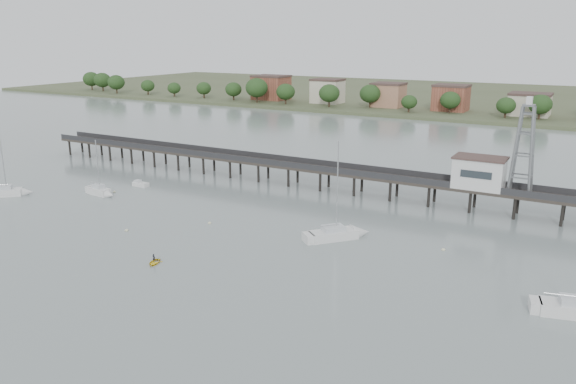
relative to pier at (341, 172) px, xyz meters
The scene contains 12 objects.
ground_plane 60.12m from the pier, 90.00° to the right, with size 500.00×500.00×0.00m, color slate.
pier is the anchor object (origin of this frame).
pier_building 25.16m from the pier, ahead, with size 8.40×5.40×5.30m.
lattice_tower 32.34m from the pier, ahead, with size 3.20×3.20×15.50m.
sailboat_a 61.45m from the pier, 147.63° to the right, with size 7.10×7.06×12.86m.
sailboat_c 25.97m from the pier, 64.89° to the right, with size 8.14×8.87×15.32m.
sailboat_b 44.80m from the pier, 146.70° to the right, with size 6.60×2.47×10.84m.
white_tender 39.53m from the pier, 155.93° to the right, with size 3.35×1.42×1.30m.
yellow_dinghy 44.96m from the pier, 98.29° to the right, with size 1.73×0.50×2.42m, color yellow.
dinghy_occupant 44.96m from the pier, 98.29° to the right, with size 0.40×1.09×0.26m, color black.
mooring_buoys 27.70m from the pier, 90.23° to the right, with size 78.13×16.28×0.39m.
far_shore 179.60m from the pier, 89.89° to the left, with size 500.00×170.00×10.40m.
Camera 1 is at (42.04, -34.65, 28.41)m, focal length 35.00 mm.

